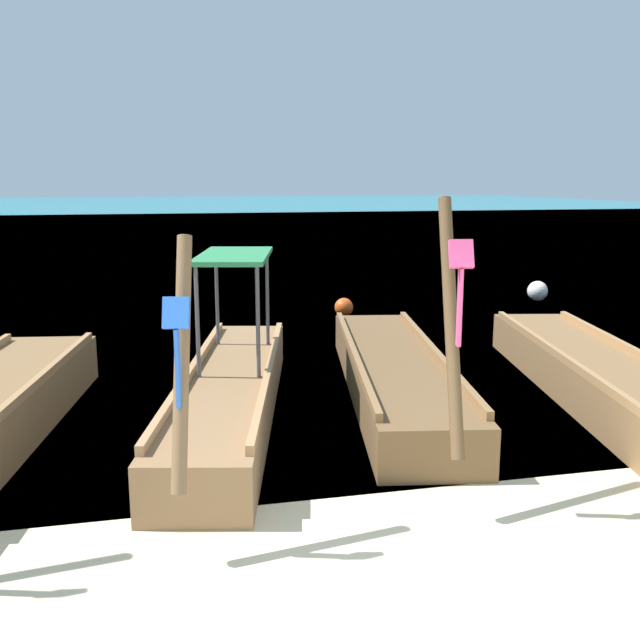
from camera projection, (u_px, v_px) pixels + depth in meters
The scene contains 6 objects.
sea_water at pixel (179, 212), 64.06m from camera, with size 120.00×120.00×0.00m, color #147A89.
longtail_boat_blue_ribbon at pixel (231, 391), 8.75m from camera, with size 2.24×6.33×2.50m.
longtail_boat_pink_ribbon at pixel (394, 375), 9.67m from camera, with size 2.20×6.66×2.78m.
longtail_boat_turquoise_ribbon at pixel (605, 382), 9.27m from camera, with size 2.48×7.15×2.65m.
mooring_buoy_near at pixel (344, 307), 15.29m from camera, with size 0.40×0.40×0.40m.
mooring_buoy_far at pixel (537, 291), 17.25m from camera, with size 0.49×0.49×0.49m.
Camera 1 is at (-1.81, -3.52, 2.93)m, focal length 39.63 mm.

